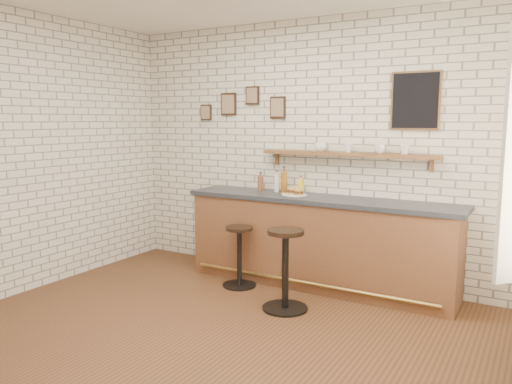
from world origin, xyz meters
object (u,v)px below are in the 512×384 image
(ciabatta_sandwich, at_px, (295,191))
(sandwich_plate, at_px, (295,195))
(bitters_bottle_white, at_px, (277,183))
(bar_stool_left, at_px, (239,254))
(shelf_cup_a, at_px, (320,147))
(bar_stool_right, at_px, (285,267))
(bar_counter, at_px, (318,242))
(condiment_bottle_yellow, at_px, (301,186))
(shelf_cup_c, at_px, (380,149))
(bitters_bottle_amber, at_px, (284,182))
(shelf_cup_b, at_px, (349,148))
(shelf_cup_d, at_px, (405,149))
(bitters_bottle_brown, at_px, (261,183))

(ciabatta_sandwich, bearing_deg, sandwich_plate, 180.00)
(bitters_bottle_white, bearing_deg, bar_stool_left, -105.22)
(shelf_cup_a, bearing_deg, bar_stool_right, -94.30)
(bar_counter, relative_size, condiment_bottle_yellow, 14.78)
(sandwich_plate, height_order, bitters_bottle_white, bitters_bottle_white)
(condiment_bottle_yellow, bearing_deg, shelf_cup_c, 5.00)
(bitters_bottle_amber, bearing_deg, sandwich_plate, -31.47)
(sandwich_plate, xyz_separation_m, bar_stool_left, (-0.45, -0.46, -0.65))
(condiment_bottle_yellow, bearing_deg, bitters_bottle_amber, -180.00)
(condiment_bottle_yellow, bearing_deg, shelf_cup_a, 21.12)
(ciabatta_sandwich, xyz_separation_m, shelf_cup_a, (0.21, 0.20, 0.49))
(shelf_cup_b, relative_size, shelf_cup_c, 0.85)
(bar_stool_right, relative_size, shelf_cup_d, 7.22)
(bar_counter, xyz_separation_m, bar_stool_left, (-0.75, -0.46, -0.14))
(shelf_cup_b, bearing_deg, bitters_bottle_amber, 141.63)
(shelf_cup_d, bearing_deg, condiment_bottle_yellow, 173.71)
(bar_counter, distance_m, bitters_bottle_brown, 1.02)
(sandwich_plate, xyz_separation_m, bitters_bottle_white, (-0.29, 0.12, 0.10))
(sandwich_plate, relative_size, bitters_bottle_amber, 0.91)
(sandwich_plate, xyz_separation_m, shelf_cup_b, (0.56, 0.20, 0.53))
(ciabatta_sandwich, bearing_deg, shelf_cup_c, 12.54)
(bitters_bottle_white, distance_m, bar_stool_right, 1.32)
(ciabatta_sandwich, distance_m, shelf_cup_d, 1.27)
(shelf_cup_c, bearing_deg, bar_stool_left, 136.71)
(bitters_bottle_brown, xyz_separation_m, bar_stool_left, (0.06, -0.59, -0.74))
(bar_stool_right, bearing_deg, bitters_bottle_brown, 130.89)
(bar_counter, bearing_deg, condiment_bottle_yellow, 156.44)
(ciabatta_sandwich, height_order, bar_stool_left, ciabatta_sandwich)
(sandwich_plate, height_order, ciabatta_sandwich, ciabatta_sandwich)
(bar_counter, height_order, shelf_cup_a, shelf_cup_a)
(sandwich_plate, bearing_deg, shelf_cup_c, 12.41)
(ciabatta_sandwich, distance_m, bitters_bottle_brown, 0.54)
(bitters_bottle_white, xyz_separation_m, shelf_cup_d, (1.46, 0.08, 0.44))
(bar_stool_left, height_order, shelf_cup_b, shelf_cup_b)
(bar_stool_right, bearing_deg, shelf_cup_b, 76.54)
(bitters_bottle_white, xyz_separation_m, bar_stool_left, (-0.16, -0.59, -0.75))
(bitters_bottle_amber, distance_m, bar_stool_right, 1.29)
(sandwich_plate, height_order, bitters_bottle_amber, bitters_bottle_amber)
(ciabatta_sandwich, relative_size, shelf_cup_b, 2.13)
(bar_stool_left, xyz_separation_m, shelf_cup_d, (1.62, 0.66, 1.19))
(shelf_cup_a, bearing_deg, condiment_bottle_yellow, -168.14)
(bitters_bottle_brown, bearing_deg, shelf_cup_c, 3.13)
(bitters_bottle_white, bearing_deg, ciabatta_sandwich, -21.90)
(bar_stool_right, height_order, shelf_cup_b, shelf_cup_b)
(shelf_cup_b, bearing_deg, bar_stool_right, -147.71)
(bar_counter, distance_m, shelf_cup_d, 1.37)
(bitters_bottle_amber, relative_size, shelf_cup_d, 2.77)
(shelf_cup_b, height_order, shelf_cup_d, shelf_cup_d)
(ciabatta_sandwich, height_order, shelf_cup_d, shelf_cup_d)
(bitters_bottle_amber, distance_m, shelf_cup_b, 0.86)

